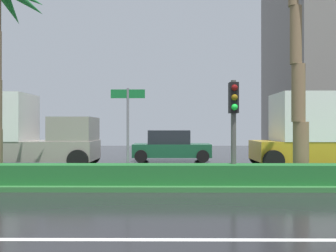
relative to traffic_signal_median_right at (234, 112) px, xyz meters
name	(u,v)px	position (x,y,z in m)	size (l,w,h in m)	color
ground_plane	(143,178)	(-3.01, 2.25, -2.41)	(90.00, 42.00, 0.10)	black
near_lane_divider_stripe	(110,240)	(-3.01, -4.75, -2.36)	(81.00, 0.14, 0.01)	white
median_strip	(141,179)	(-3.01, 1.25, -2.29)	(85.50, 4.00, 0.15)	#2D6B33
median_hedge	(137,174)	(-3.01, -0.15, -1.91)	(76.50, 0.70, 0.60)	#1E6028
traffic_signal_median_right	(234,112)	(0.00, 0.00, 0.00)	(0.28, 0.43, 3.22)	#4C4C47
street_name_sign	(128,122)	(-3.35, 0.28, -0.28)	(1.10, 0.08, 3.00)	slate
box_truck_lead	(26,135)	(-8.76, 5.14, -0.82)	(6.40, 2.64, 3.46)	gray
car_in_traffic_leading	(171,146)	(-1.94, 8.18, -1.54)	(4.30, 2.02, 1.72)	#195133
box_truck_following	(322,135)	(5.04, 4.95, -0.82)	(6.40, 2.64, 3.46)	#B28C1E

